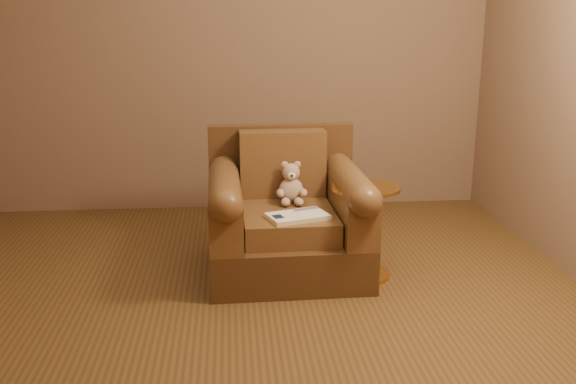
{
  "coord_description": "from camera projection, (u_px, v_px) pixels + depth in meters",
  "views": [
    {
      "loc": [
        -0.09,
        -3.24,
        1.57
      ],
      "look_at": [
        0.25,
        0.5,
        0.53
      ],
      "focal_mm": 40.0,
      "sensor_mm": 36.0,
      "label": 1
    }
  ],
  "objects": [
    {
      "name": "guidebook",
      "position": [
        298.0,
        216.0,
        3.77
      ],
      "size": [
        0.39,
        0.31,
        0.03
      ],
      "rotation": [
        0.0,
        0.0,
        0.32
      ],
      "color": "beige",
      "rests_on": "armchair"
    },
    {
      "name": "side_table",
      "position": [
        364.0,
        229.0,
        3.91
      ],
      "size": [
        0.41,
        0.41,
        0.58
      ],
      "color": "gold",
      "rests_on": "floor"
    },
    {
      "name": "teddy_bear",
      "position": [
        291.0,
        187.0,
        4.07
      ],
      "size": [
        0.2,
        0.22,
        0.27
      ],
      "rotation": [
        0.0,
        0.0,
        -0.02
      ],
      "color": "tan",
      "rests_on": "armchair"
    },
    {
      "name": "floor",
      "position": [
        251.0,
        310.0,
        3.54
      ],
      "size": [
        4.0,
        4.0,
        0.0
      ],
      "primitive_type": "plane",
      "color": "brown",
      "rests_on": "ground"
    },
    {
      "name": "armchair",
      "position": [
        287.0,
        218.0,
        4.04
      ],
      "size": [
        0.98,
        0.93,
        0.87
      ],
      "rotation": [
        0.0,
        0.0,
        0.02
      ],
      "color": "#492E18",
      "rests_on": "floor"
    }
  ]
}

